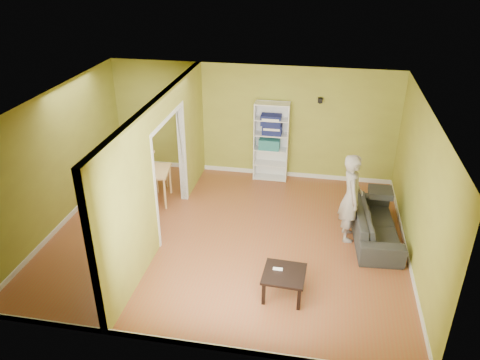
% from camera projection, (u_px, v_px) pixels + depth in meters
% --- Properties ---
extents(room_shell, '(6.50, 6.50, 6.50)m').
position_uv_depth(room_shell, '(227.00, 174.00, 8.22)').
color(room_shell, brown).
rests_on(room_shell, ground).
extents(partition, '(0.22, 5.50, 2.60)m').
position_uv_depth(partition, '(162.00, 169.00, 8.42)').
color(partition, '#A4AA3B').
rests_on(partition, ground).
extents(wall_speaker, '(0.10, 0.10, 0.10)m').
position_uv_depth(wall_speaker, '(320.00, 100.00, 10.07)').
color(wall_speaker, black).
rests_on(wall_speaker, room_shell).
extents(sofa, '(2.05, 0.99, 0.76)m').
position_uv_depth(sofa, '(376.00, 219.00, 8.62)').
color(sofa, black).
rests_on(sofa, ground).
extents(person, '(0.77, 0.63, 1.97)m').
position_uv_depth(person, '(352.00, 191.00, 8.34)').
color(person, slate).
rests_on(person, ground).
extents(bookshelf, '(0.77, 0.34, 1.83)m').
position_uv_depth(bookshelf, '(271.00, 141.00, 10.60)').
color(bookshelf, white).
rests_on(bookshelf, ground).
extents(paper_box_teal, '(0.46, 0.30, 0.24)m').
position_uv_depth(paper_box_teal, '(269.00, 144.00, 10.59)').
color(paper_box_teal, '#0F7863').
rests_on(paper_box_teal, bookshelf).
extents(paper_box_navy_b, '(0.43, 0.28, 0.22)m').
position_uv_depth(paper_box_navy_b, '(272.00, 129.00, 10.42)').
color(paper_box_navy_b, navy).
rests_on(paper_box_navy_b, bookshelf).
extents(paper_box_navy_c, '(0.45, 0.29, 0.23)m').
position_uv_depth(paper_box_navy_c, '(271.00, 119.00, 10.32)').
color(paper_box_navy_c, navy).
rests_on(paper_box_navy_c, bookshelf).
extents(coffee_table, '(0.64, 0.64, 0.43)m').
position_uv_depth(coffee_table, '(284.00, 276.00, 7.18)').
color(coffee_table, black).
rests_on(coffee_table, ground).
extents(game_controller, '(0.15, 0.04, 0.03)m').
position_uv_depth(game_controller, '(278.00, 269.00, 7.21)').
color(game_controller, white).
rests_on(game_controller, coffee_table).
extents(dining_table, '(1.14, 0.76, 0.72)m').
position_uv_depth(dining_table, '(142.00, 173.00, 9.75)').
color(dining_table, tan).
rests_on(dining_table, ground).
extents(chair_left, '(0.59, 0.59, 0.99)m').
position_uv_depth(chair_left, '(111.00, 178.00, 9.89)').
color(chair_left, tan).
rests_on(chair_left, ground).
extents(chair_near, '(0.51, 0.51, 1.03)m').
position_uv_depth(chair_near, '(135.00, 192.00, 9.26)').
color(chair_near, tan).
rests_on(chair_near, ground).
extents(chair_far, '(0.61, 0.61, 1.02)m').
position_uv_depth(chair_far, '(156.00, 167.00, 10.30)').
color(chair_far, tan).
rests_on(chair_far, ground).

